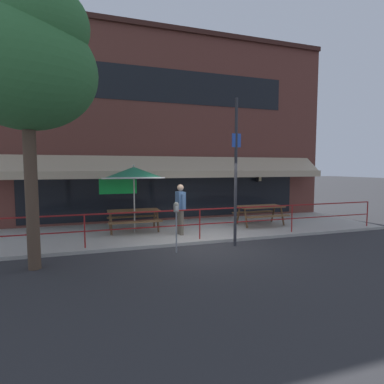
{
  "coord_description": "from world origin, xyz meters",
  "views": [
    {
      "loc": [
        -3.12,
        -8.56,
        2.37
      ],
      "look_at": [
        0.16,
        1.6,
        1.5
      ],
      "focal_mm": 28.0,
      "sensor_mm": 36.0,
      "label": 1
    }
  ],
  "objects_px": {
    "picnic_table_left": "(134,215)",
    "street_sign_pole": "(236,171)",
    "patio_umbrella_left": "(134,173)",
    "picnic_table_centre": "(260,210)",
    "pedestrian_walking": "(180,207)",
    "parking_meter_near": "(176,212)",
    "street_tree_curbside": "(30,64)"
  },
  "relations": [
    {
      "from": "picnic_table_centre",
      "to": "pedestrian_walking",
      "type": "height_order",
      "value": "pedestrian_walking"
    },
    {
      "from": "picnic_table_left",
      "to": "street_sign_pole",
      "type": "bearing_deg",
      "value": -42.88
    },
    {
      "from": "picnic_table_left",
      "to": "street_tree_curbside",
      "type": "relative_size",
      "value": 0.29
    },
    {
      "from": "parking_meter_near",
      "to": "picnic_table_left",
      "type": "bearing_deg",
      "value": 107.49
    },
    {
      "from": "parking_meter_near",
      "to": "street_sign_pole",
      "type": "relative_size",
      "value": 0.32
    },
    {
      "from": "picnic_table_left",
      "to": "picnic_table_centre",
      "type": "relative_size",
      "value": 1.0
    },
    {
      "from": "patio_umbrella_left",
      "to": "parking_meter_near",
      "type": "relative_size",
      "value": 1.67
    },
    {
      "from": "picnic_table_centre",
      "to": "patio_umbrella_left",
      "type": "distance_m",
      "value": 5.13
    },
    {
      "from": "patio_umbrella_left",
      "to": "street_tree_curbside",
      "type": "bearing_deg",
      "value": -132.41
    },
    {
      "from": "picnic_table_centre",
      "to": "parking_meter_near",
      "type": "height_order",
      "value": "parking_meter_near"
    },
    {
      "from": "pedestrian_walking",
      "to": "street_sign_pole",
      "type": "height_order",
      "value": "street_sign_pole"
    },
    {
      "from": "picnic_table_centre",
      "to": "street_tree_curbside",
      "type": "relative_size",
      "value": 0.29
    },
    {
      "from": "picnic_table_left",
      "to": "parking_meter_near",
      "type": "bearing_deg",
      "value": -72.51
    },
    {
      "from": "street_sign_pole",
      "to": "pedestrian_walking",
      "type": "bearing_deg",
      "value": 128.86
    },
    {
      "from": "parking_meter_near",
      "to": "patio_umbrella_left",
      "type": "bearing_deg",
      "value": 108.92
    },
    {
      "from": "pedestrian_walking",
      "to": "street_sign_pole",
      "type": "relative_size",
      "value": 0.39
    },
    {
      "from": "patio_umbrella_left",
      "to": "street_sign_pole",
      "type": "bearing_deg",
      "value": -40.33
    },
    {
      "from": "picnic_table_centre",
      "to": "patio_umbrella_left",
      "type": "bearing_deg",
      "value": 178.78
    },
    {
      "from": "picnic_table_left",
      "to": "patio_umbrella_left",
      "type": "bearing_deg",
      "value": -90.0
    },
    {
      "from": "street_sign_pole",
      "to": "street_tree_curbside",
      "type": "distance_m",
      "value": 5.85
    },
    {
      "from": "patio_umbrella_left",
      "to": "street_sign_pole",
      "type": "relative_size",
      "value": 0.54
    },
    {
      "from": "picnic_table_left",
      "to": "pedestrian_walking",
      "type": "bearing_deg",
      "value": -33.24
    },
    {
      "from": "pedestrian_walking",
      "to": "street_sign_pole",
      "type": "distance_m",
      "value": 2.36
    },
    {
      "from": "picnic_table_left",
      "to": "patio_umbrella_left",
      "type": "distance_m",
      "value": 1.49
    },
    {
      "from": "picnic_table_centre",
      "to": "pedestrian_walking",
      "type": "distance_m",
      "value": 3.53
    },
    {
      "from": "pedestrian_walking",
      "to": "street_sign_pole",
      "type": "bearing_deg",
      "value": -51.14
    },
    {
      "from": "picnic_table_centre",
      "to": "street_sign_pole",
      "type": "xyz_separation_m",
      "value": [
        -2.18,
        -2.21,
        1.56
      ]
    },
    {
      "from": "patio_umbrella_left",
      "to": "street_sign_pole",
      "type": "height_order",
      "value": "street_sign_pole"
    },
    {
      "from": "picnic_table_left",
      "to": "street_tree_curbside",
      "type": "distance_m",
      "value": 5.62
    },
    {
      "from": "parking_meter_near",
      "to": "street_tree_curbside",
      "type": "distance_m",
      "value": 4.93
    },
    {
      "from": "patio_umbrella_left",
      "to": "street_sign_pole",
      "type": "distance_m",
      "value": 3.58
    },
    {
      "from": "picnic_table_left",
      "to": "pedestrian_walking",
      "type": "xyz_separation_m",
      "value": [
        1.46,
        -0.96,
        0.35
      ]
    }
  ]
}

